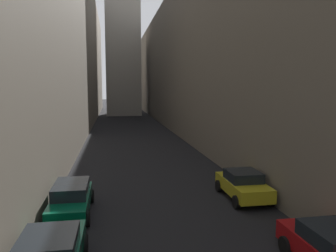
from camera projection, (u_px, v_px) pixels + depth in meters
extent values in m
plane|color=black|center=(130.00, 130.00, 46.30)|extent=(264.00, 264.00, 0.00)
cube|color=#756B5B|center=(44.00, 45.00, 45.00)|extent=(12.04, 108.00, 23.66)
cube|color=#60594F|center=(207.00, 63.00, 49.09)|extent=(12.38, 108.00, 19.18)
cube|color=black|center=(48.00, 243.00, 9.91)|extent=(1.68, 2.06, 0.52)
cylinder|color=black|center=(31.00, 248.00, 11.45)|extent=(0.22, 0.67, 0.67)
cylinder|color=black|center=(85.00, 244.00, 11.75)|extent=(0.22, 0.67, 0.67)
cube|color=#05472D|center=(71.00, 201.00, 15.30)|extent=(1.67, 4.44, 0.58)
cube|color=black|center=(71.00, 189.00, 15.38)|extent=(1.54, 2.44, 0.55)
cylinder|color=black|center=(58.00, 198.00, 16.67)|extent=(0.22, 0.66, 0.66)
cylinder|color=black|center=(92.00, 196.00, 16.95)|extent=(0.22, 0.66, 0.66)
cylinder|color=black|center=(46.00, 222.00, 13.71)|extent=(0.22, 0.66, 0.66)
cylinder|color=black|center=(87.00, 219.00, 13.99)|extent=(0.22, 0.66, 0.66)
cube|color=black|center=(334.00, 236.00, 10.27)|extent=(1.54, 1.96, 0.51)
cylinder|color=black|center=(286.00, 246.00, 11.60)|extent=(0.22, 0.67, 0.67)
cylinder|color=black|center=(328.00, 242.00, 11.88)|extent=(0.22, 0.67, 0.67)
cube|color=#A59919|center=(243.00, 186.00, 17.50)|extent=(1.79, 4.00, 0.67)
cube|color=black|center=(243.00, 176.00, 17.43)|extent=(1.65, 1.77, 0.51)
cylinder|color=black|center=(219.00, 186.00, 18.72)|extent=(0.22, 0.66, 0.66)
cylinder|color=black|center=(248.00, 184.00, 19.02)|extent=(0.22, 0.66, 0.66)
cylinder|color=black|center=(236.00, 202.00, 16.06)|extent=(0.22, 0.66, 0.66)
cylinder|color=black|center=(270.00, 200.00, 16.35)|extent=(0.22, 0.66, 0.66)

